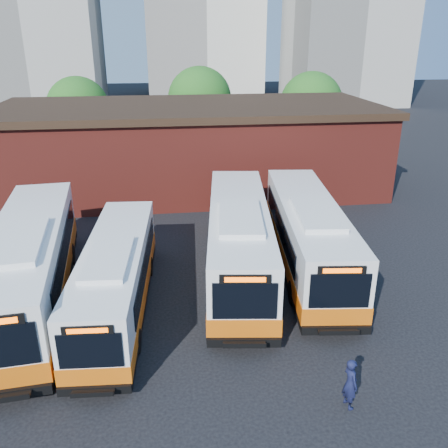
{
  "coord_description": "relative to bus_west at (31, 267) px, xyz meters",
  "views": [
    {
      "loc": [
        -2.13,
        -16.23,
        11.19
      ],
      "look_at": [
        0.59,
        4.29,
        2.94
      ],
      "focal_mm": 38.0,
      "sensor_mm": 36.0,
      "label": 1
    }
  ],
  "objects": [
    {
      "name": "ground",
      "position": [
        8.1,
        -3.33,
        -1.72
      ],
      "size": [
        220.0,
        220.0,
        0.0
      ],
      "primitive_type": "plane",
      "color": "black"
    },
    {
      "name": "bus_west",
      "position": [
        0.0,
        0.0,
        0.0
      ],
      "size": [
        4.15,
        14.11,
        3.79
      ],
      "rotation": [
        0.0,
        0.0,
        0.09
      ],
      "color": "white",
      "rests_on": "ground"
    },
    {
      "name": "bus_midwest",
      "position": [
        3.76,
        -1.08,
        -0.26
      ],
      "size": [
        3.16,
        11.91,
        3.21
      ],
      "rotation": [
        0.0,
        0.0,
        -0.06
      ],
      "color": "white",
      "rests_on": "ground"
    },
    {
      "name": "bus_mideast",
      "position": [
        9.51,
        1.6,
        -0.03
      ],
      "size": [
        4.5,
        13.87,
        3.72
      ],
      "rotation": [
        0.0,
        0.0,
        -0.13
      ],
      "color": "white",
      "rests_on": "ground"
    },
    {
      "name": "bus_east",
      "position": [
        13.1,
        1.81,
        -0.07
      ],
      "size": [
        4.2,
        13.58,
        3.65
      ],
      "rotation": [
        0.0,
        0.0,
        -0.11
      ],
      "color": "white",
      "rests_on": "ground"
    },
    {
      "name": "transit_worker",
      "position": [
        11.55,
        -8.08,
        -0.83
      ],
      "size": [
        0.54,
        0.72,
        1.79
      ],
      "primitive_type": "imported",
      "rotation": [
        0.0,
        0.0,
        1.75
      ],
      "color": "#121635",
      "rests_on": "ground"
    },
    {
      "name": "depot_building",
      "position": [
        8.1,
        16.67,
        1.54
      ],
      "size": [
        28.6,
        12.6,
        6.4
      ],
      "color": "maroon",
      "rests_on": "ground"
    },
    {
      "name": "tree_west",
      "position": [
        -1.9,
        28.67,
        2.92
      ],
      "size": [
        6.0,
        6.0,
        7.65
      ],
      "color": "#382314",
      "rests_on": "ground"
    },
    {
      "name": "tree_mid",
      "position": [
        10.1,
        30.67,
        3.36
      ],
      "size": [
        6.56,
        6.56,
        8.36
      ],
      "color": "#382314",
      "rests_on": "ground"
    },
    {
      "name": "tree_east",
      "position": [
        21.1,
        27.67,
        3.11
      ],
      "size": [
        6.24,
        6.24,
        7.96
      ],
      "color": "#382314",
      "rests_on": "ground"
    }
  ]
}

